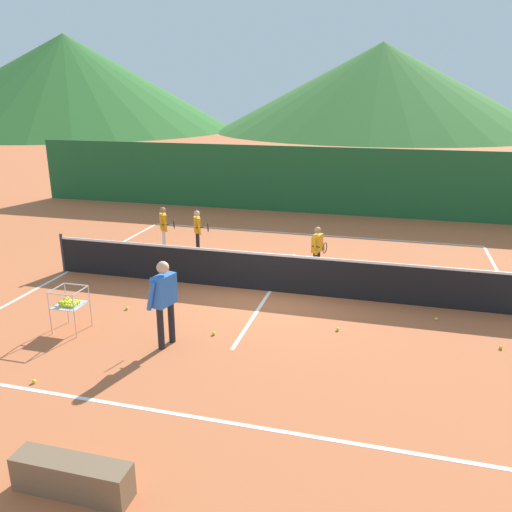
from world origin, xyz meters
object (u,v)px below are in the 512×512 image
object	(u,v)px
tennis_ball_4	(214,333)
tennis_ball_6	(338,329)
tennis_ball_0	(501,347)
tennis_ball_3	(436,319)
tennis_net	(270,272)
courtside_bench	(72,477)
instructor	(164,296)
student_1	(198,228)
tennis_ball_1	(127,308)
tennis_ball_2	(34,381)
student_0	(164,225)
student_2	(317,246)
ball_cart	(69,303)

from	to	relation	value
tennis_ball_4	tennis_ball_6	world-z (taller)	same
tennis_ball_0	tennis_ball_3	distance (m)	1.51
tennis_net	courtside_bench	xyz separation A→B (m)	(-0.76, -7.09, -0.27)
instructor	tennis_ball_0	bearing A→B (deg)	13.41
student_1	tennis_ball_0	world-z (taller)	student_1
instructor	tennis_ball_6	bearing A→B (deg)	25.27
instructor	courtside_bench	size ratio (longest dim) A/B	1.13
tennis_ball_3	tennis_ball_6	size ratio (longest dim) A/B	1.00
tennis_net	tennis_ball_1	bearing A→B (deg)	-145.99
instructor	tennis_ball_2	bearing A→B (deg)	-130.61
tennis_ball_3	student_0	bearing A→B (deg)	157.35
student_1	courtside_bench	world-z (taller)	student_1
student_2	ball_cart	bearing A→B (deg)	-133.44
tennis_net	tennis_ball_6	world-z (taller)	tennis_net
tennis_ball_2	tennis_ball_6	world-z (taller)	same
student_0	tennis_ball_3	size ratio (longest dim) A/B	19.87
student_0	student_2	distance (m)	4.97
student_0	instructor	bearing A→B (deg)	-65.15
student_0	tennis_ball_1	world-z (taller)	student_0
tennis_ball_4	tennis_ball_6	distance (m)	2.53
instructor	tennis_ball_1	xyz separation A→B (m)	(-1.58, 1.33, -0.99)
tennis_ball_2	tennis_net	bearing A→B (deg)	60.72
student_0	tennis_ball_6	size ratio (longest dim) A/B	19.87
student_0	courtside_bench	size ratio (longest dim) A/B	0.90
student_2	tennis_ball_0	bearing A→B (deg)	-38.90
tennis_net	student_1	distance (m)	3.80
tennis_ball_0	courtside_bench	bearing A→B (deg)	-136.93
tennis_ball_0	tennis_ball_2	bearing A→B (deg)	-156.88
instructor	student_2	xyz separation A→B (m)	(2.19, 4.72, -0.23)
tennis_net	ball_cart	xyz separation A→B (m)	(-3.44, -3.14, 0.09)
student_2	tennis_ball_3	bearing A→B (deg)	-37.08
student_2	tennis_ball_0	size ratio (longest dim) A/B	19.41
student_2	tennis_ball_6	distance (m)	3.46
tennis_ball_3	tennis_ball_2	bearing A→B (deg)	-146.89
student_0	ball_cart	world-z (taller)	student_0
tennis_ball_1	tennis_ball_2	size ratio (longest dim) A/B	1.00
tennis_ball_4	courtside_bench	world-z (taller)	courtside_bench
instructor	tennis_ball_4	world-z (taller)	instructor
tennis_ball_4	student_0	bearing A→B (deg)	123.55
tennis_ball_0	tennis_ball_2	world-z (taller)	same
tennis_ball_2	student_1	bearing A→B (deg)	89.87
courtside_bench	student_2	bearing A→B (deg)	78.88
tennis_ball_6	tennis_ball_0	bearing A→B (deg)	0.10
student_2	courtside_bench	world-z (taller)	student_2
tennis_net	student_0	xyz separation A→B (m)	(-3.94, 2.51, 0.31)
tennis_ball_0	tennis_ball_3	bearing A→B (deg)	136.71
tennis_ball_0	tennis_ball_3	world-z (taller)	same
tennis_ball_2	instructor	bearing A→B (deg)	49.39
ball_cart	tennis_ball_3	distance (m)	7.69
instructor	student_0	bearing A→B (deg)	114.85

